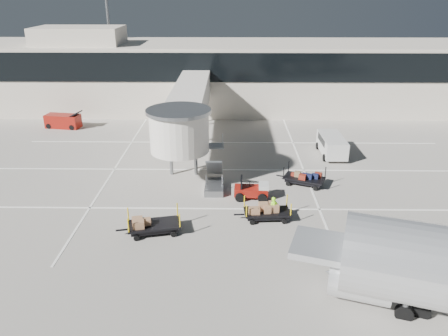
{
  "coord_description": "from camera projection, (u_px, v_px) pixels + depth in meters",
  "views": [
    {
      "loc": [
        -0.23,
        -24.91,
        14.24
      ],
      "look_at": [
        -0.66,
        4.57,
        2.0
      ],
      "focal_mm": 35.0,
      "sensor_mm": 36.0,
      "label": 1
    }
  ],
  "objects": [
    {
      "name": "box_cart_near",
      "position": [
        265.0,
        212.0,
        28.72
      ],
      "size": [
        3.73,
        1.7,
        1.44
      ],
      "rotation": [
        0.0,
        0.0,
        0.07
      ],
      "color": "black",
      "rests_on": "ground"
    },
    {
      "name": "ground_worker",
      "position": [
        274.0,
        209.0,
        28.62
      ],
      "size": [
        0.69,
        0.58,
        1.61
      ],
      "primitive_type": "imported",
      "rotation": [
        0.0,
        0.0,
        0.38
      ],
      "color": "#98FF1A",
      "rests_on": "ground"
    },
    {
      "name": "baggage_tug",
      "position": [
        252.0,
        191.0,
        31.66
      ],
      "size": [
        2.53,
        1.67,
        1.62
      ],
      "rotation": [
        0.0,
        0.0,
        -0.05
      ],
      "color": "maroon",
      "rests_on": "ground"
    },
    {
      "name": "minivan",
      "position": [
        332.0,
        143.0,
        39.75
      ],
      "size": [
        2.13,
        4.73,
        1.78
      ],
      "rotation": [
        0.0,
        0.0,
        0.01
      ],
      "color": "silver",
      "rests_on": "ground"
    },
    {
      "name": "belt_loader",
      "position": [
        63.0,
        121.0,
        47.59
      ],
      "size": [
        4.12,
        2.11,
        1.9
      ],
      "rotation": [
        0.0,
        0.0,
        -0.16
      ],
      "color": "maroon",
      "rests_on": "ground"
    },
    {
      "name": "ground",
      "position": [
        233.0,
        223.0,
        28.45
      ],
      "size": [
        140.0,
        140.0,
        0.0
      ],
      "primitive_type": "plane",
      "color": "#BBB4A8",
      "rests_on": "ground"
    },
    {
      "name": "lane_markings",
      "position": [
        225.0,
        168.0,
        37.08
      ],
      "size": [
        40.0,
        30.0,
        0.02
      ],
      "color": "white",
      "rests_on": "ground"
    },
    {
      "name": "box_cart_far",
      "position": [
        155.0,
        225.0,
        27.16
      ],
      "size": [
        4.05,
        2.26,
        1.55
      ],
      "rotation": [
        0.0,
        0.0,
        0.22
      ],
      "color": "black",
      "rests_on": "ground"
    },
    {
      "name": "jet_bridge",
      "position": [
        187.0,
        110.0,
        38.19
      ],
      "size": [
        5.7,
        20.4,
        6.03
      ],
      "color": "silver",
      "rests_on": "ground"
    },
    {
      "name": "terminal",
      "position": [
        229.0,
        75.0,
        54.53
      ],
      "size": [
        64.0,
        12.11,
        15.2
      ],
      "color": "beige",
      "rests_on": "ground"
    },
    {
      "name": "suitcase_cart",
      "position": [
        304.0,
        179.0,
        33.8
      ],
      "size": [
        3.77,
        2.61,
        1.47
      ],
      "rotation": [
        0.0,
        0.0,
        -0.41
      ],
      "color": "black",
      "rests_on": "ground"
    }
  ]
}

